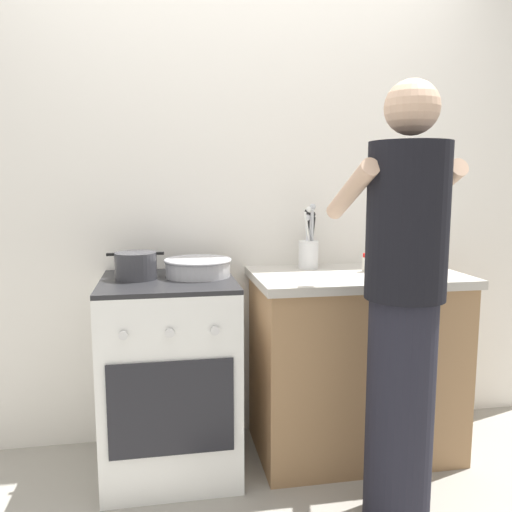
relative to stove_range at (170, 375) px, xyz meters
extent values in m
plane|color=gray|center=(0.35, -0.15, -0.45)|extent=(6.00, 6.00, 0.00)
cube|color=silver|center=(0.55, 0.35, 0.80)|extent=(3.20, 0.10, 2.50)
cube|color=#99724C|center=(0.90, 0.00, -0.02)|extent=(0.96, 0.56, 0.86)
cube|color=#B7B2A8|center=(0.90, 0.00, 0.43)|extent=(1.00, 0.60, 0.04)
cube|color=white|center=(0.00, 0.00, -0.01)|extent=(0.60, 0.60, 0.88)
cube|color=#232326|center=(0.00, 0.00, 0.44)|extent=(0.60, 0.60, 0.02)
cube|color=black|center=(0.00, -0.30, -0.03)|extent=(0.51, 0.01, 0.40)
cylinder|color=silver|center=(-0.18, -0.31, 0.29)|extent=(0.04, 0.01, 0.04)
cylinder|color=silver|center=(0.00, -0.31, 0.29)|extent=(0.04, 0.01, 0.04)
cylinder|color=silver|center=(0.18, -0.31, 0.29)|extent=(0.04, 0.01, 0.04)
cylinder|color=#38383D|center=(-0.14, 0.03, 0.51)|extent=(0.19, 0.19, 0.12)
cube|color=black|center=(-0.25, 0.03, 0.57)|extent=(0.04, 0.02, 0.01)
cube|color=black|center=(-0.03, 0.03, 0.57)|extent=(0.04, 0.02, 0.01)
cylinder|color=#B7B7BC|center=(0.14, 0.05, 0.49)|extent=(0.30, 0.30, 0.08)
torus|color=#B7B7BC|center=(0.14, 0.05, 0.53)|extent=(0.31, 0.31, 0.01)
cylinder|color=silver|center=(0.71, 0.18, 0.52)|extent=(0.10, 0.10, 0.14)
cylinder|color=silver|center=(0.72, 0.19, 0.60)|extent=(0.02, 0.03, 0.27)
sphere|color=silver|center=(0.72, 0.19, 0.74)|extent=(0.03, 0.03, 0.03)
cylinder|color=silver|center=(0.70, 0.18, 0.59)|extent=(0.01, 0.06, 0.22)
sphere|color=silver|center=(0.70, 0.18, 0.71)|extent=(0.03, 0.03, 0.03)
cylinder|color=white|center=(0.71, 0.18, 0.60)|extent=(0.06, 0.02, 0.27)
sphere|color=white|center=(0.71, 0.18, 0.75)|extent=(0.03, 0.03, 0.03)
cylinder|color=black|center=(0.70, 0.19, 0.60)|extent=(0.03, 0.03, 0.26)
sphere|color=black|center=(0.70, 0.19, 0.74)|extent=(0.03, 0.03, 0.03)
cylinder|color=black|center=(0.73, 0.19, 0.59)|extent=(0.03, 0.04, 0.24)
sphere|color=black|center=(0.73, 0.19, 0.72)|extent=(0.03, 0.03, 0.03)
cylinder|color=#B7BABF|center=(0.73, 0.18, 0.61)|extent=(0.03, 0.06, 0.29)
sphere|color=#B7BABF|center=(0.73, 0.18, 0.76)|extent=(0.03, 0.03, 0.03)
cylinder|color=silver|center=(0.96, 0.03, 0.49)|extent=(0.04, 0.04, 0.07)
cylinder|color=red|center=(0.96, 0.03, 0.53)|extent=(0.04, 0.04, 0.02)
cylinder|color=black|center=(0.87, -0.55, 0.00)|extent=(0.26, 0.26, 0.90)
cylinder|color=black|center=(0.87, -0.55, 0.74)|extent=(0.30, 0.30, 0.58)
sphere|color=#D3AA8C|center=(0.87, -0.55, 1.15)|extent=(0.20, 0.20, 0.20)
cylinder|color=#D3AA8C|center=(0.70, -0.41, 0.85)|extent=(0.07, 0.41, 0.24)
cylinder|color=#D3AA8C|center=(1.04, -0.41, 0.85)|extent=(0.07, 0.41, 0.24)
camera|label=1|loc=(-0.02, -2.34, 0.88)|focal=36.56mm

